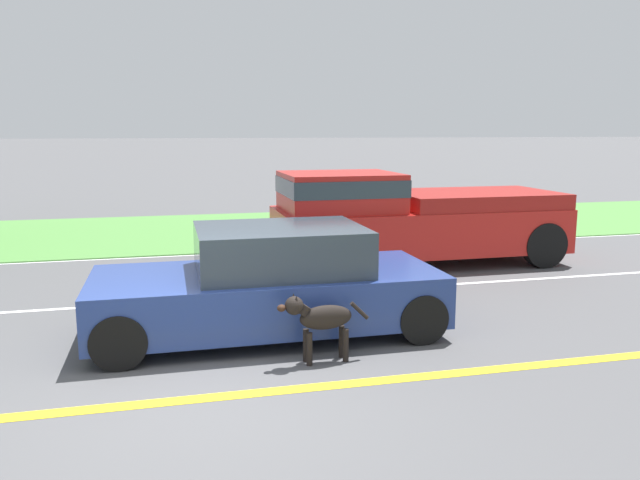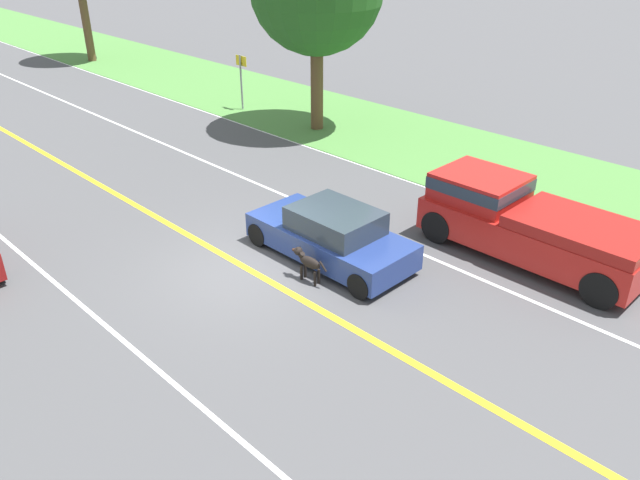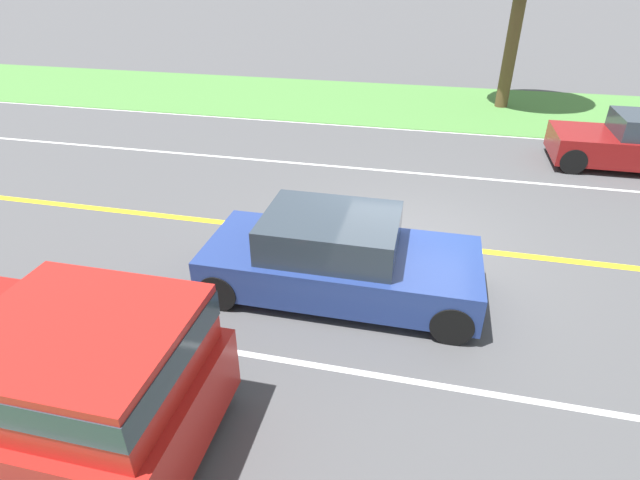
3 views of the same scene
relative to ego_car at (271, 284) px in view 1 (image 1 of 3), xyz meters
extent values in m
plane|color=#4C4C4F|center=(-1.78, 0.97, -0.62)|extent=(400.00, 400.00, 0.00)
cube|color=yellow|center=(-1.78, 0.97, -0.61)|extent=(0.18, 160.00, 0.01)
cube|color=white|center=(5.22, 0.97, -0.61)|extent=(0.14, 160.00, 0.01)
cube|color=white|center=(1.72, 0.97, -0.61)|extent=(0.10, 160.00, 0.01)
cube|color=#4C843D|center=(8.22, 0.97, -0.60)|extent=(6.00, 160.00, 0.03)
cube|color=navy|center=(0.00, 0.04, -0.14)|extent=(1.80, 4.20, 0.62)
cube|color=#2D3842|center=(0.00, -0.12, 0.44)|extent=(1.54, 2.02, 0.55)
cylinder|color=black|center=(0.81, 1.75, -0.31)|extent=(0.22, 0.60, 0.60)
cylinder|color=black|center=(0.81, -1.67, -0.31)|extent=(0.22, 0.60, 0.60)
cylinder|color=black|center=(-0.81, 1.75, -0.31)|extent=(0.22, 0.60, 0.60)
cylinder|color=black|center=(-0.81, -1.67, -0.31)|extent=(0.22, 0.60, 0.60)
ellipsoid|color=black|center=(-1.12, -0.42, -0.12)|extent=(0.23, 0.60, 0.27)
cylinder|color=black|center=(-1.07, -0.21, -0.43)|extent=(0.06, 0.06, 0.36)
cylinder|color=black|center=(-1.04, -0.62, -0.43)|extent=(0.06, 0.06, 0.36)
cylinder|color=black|center=(-1.20, -0.22, -0.43)|extent=(0.06, 0.06, 0.36)
cylinder|color=black|center=(-1.17, -0.63, -0.43)|extent=(0.06, 0.06, 0.36)
cylinder|color=black|center=(-1.14, -0.17, -0.01)|extent=(0.13, 0.17, 0.16)
sphere|color=black|center=(-1.15, -0.06, 0.05)|extent=(0.21, 0.21, 0.20)
ellipsoid|color=#331E14|center=(-1.16, 0.07, 0.03)|extent=(0.10, 0.10, 0.08)
cone|color=black|center=(-1.09, -0.07, 0.12)|extent=(0.07, 0.07, 0.09)
cone|color=black|center=(-1.20, -0.08, 0.12)|extent=(0.07, 0.07, 0.09)
cylinder|color=black|center=(-1.10, -0.81, -0.08)|extent=(0.06, 0.22, 0.22)
cube|color=red|center=(3.43, -3.39, 0.04)|extent=(2.02, 5.35, 0.80)
cube|color=red|center=(3.43, -1.84, 0.78)|extent=(1.78, 2.02, 0.68)
cube|color=#2D3842|center=(3.43, -1.84, 0.88)|extent=(1.80, 2.04, 0.30)
cube|color=maroon|center=(3.43, -4.51, 0.58)|extent=(1.98, 3.04, 0.28)
cylinder|color=black|center=(4.36, -1.30, -0.20)|extent=(0.22, 0.83, 0.83)
cylinder|color=black|center=(4.36, -5.48, -0.20)|extent=(0.22, 0.83, 0.83)
cylinder|color=black|center=(2.51, -1.30, -0.20)|extent=(0.22, 0.83, 0.83)
cylinder|color=black|center=(2.51, -5.48, -0.20)|extent=(0.22, 0.83, 0.83)
camera|label=1|loc=(-7.40, 1.19, 1.88)|focal=35.00mm
camera|label=2|loc=(-9.55, -9.17, 6.89)|focal=35.00mm
camera|label=3|loc=(6.44, 1.18, 4.09)|focal=28.00mm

